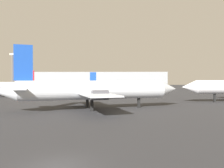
{
  "coord_description": "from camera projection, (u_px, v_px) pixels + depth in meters",
  "views": [
    {
      "loc": [
        3.87,
        -13.73,
        5.53
      ],
      "look_at": [
        2.54,
        51.12,
        4.63
      ],
      "focal_mm": 34.91,
      "sensor_mm": 36.0,
      "label": 1
    }
  ],
  "objects": [
    {
      "name": "ground_plane",
      "position": [
        56.0,
        168.0,
        13.88
      ],
      "size": [
        600.0,
        600.0,
        0.0
      ],
      "primitive_type": "plane",
      "color": "#2D2D30"
    },
    {
      "name": "airplane_on_taxiway",
      "position": [
        95.0,
        90.0,
        41.98
      ],
      "size": [
        35.23,
        23.36,
        11.84
      ],
      "rotation": [
        0.0,
        0.0,
        0.35
      ],
      "color": "silver",
      "rests_on": "ground_plane"
    },
    {
      "name": "airplane_far_left",
      "position": [
        5.0,
        87.0,
        79.98
      ],
      "size": [
        29.24,
        19.25,
        9.37
      ],
      "rotation": [
        0.0,
        0.0,
        3.1
      ],
      "color": "white",
      "rests_on": "ground_plane"
    },
    {
      "name": "airplane_far_right",
      "position": [
        121.0,
        87.0,
        87.15
      ],
      "size": [
        30.37,
        24.2,
        9.03
      ],
      "rotation": [
        0.0,
        0.0,
        0.06
      ],
      "color": "#B2BCCC",
      "rests_on": "ground_plane"
    },
    {
      "name": "light_mast_left",
      "position": [
        12.0,
        70.0,
        99.16
      ],
      "size": [
        2.4,
        0.5,
        18.17
      ],
      "color": "slate",
      "rests_on": "ground_plane"
    },
    {
      "name": "terminal_building",
      "position": [
        99.0,
        81.0,
        149.13
      ],
      "size": [
        88.26,
        25.01,
        11.25
      ],
      "primitive_type": "cube",
      "color": "#999EA3",
      "rests_on": "ground_plane"
    }
  ]
}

